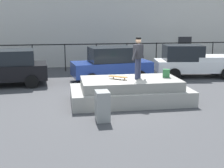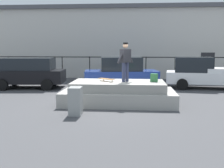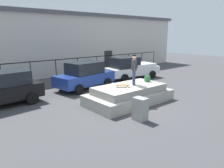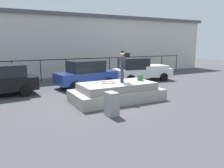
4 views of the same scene
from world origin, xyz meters
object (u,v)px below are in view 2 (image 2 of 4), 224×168
(backpack, at_px, (154,78))
(car_white_pickup_far, at_px, (205,73))
(car_blue_sedan_mid, at_px, (121,73))
(utility_box, at_px, (76,101))
(skateboarder, at_px, (125,59))
(skateboard, at_px, (106,79))
(car_black_hatchback_near, at_px, (29,72))

(backpack, xyz_separation_m, car_white_pickup_far, (3.25, 4.59, -0.21))
(car_blue_sedan_mid, relative_size, utility_box, 4.41)
(skateboarder, bearing_deg, utility_box, -129.55)
(car_white_pickup_far, bearing_deg, car_blue_sedan_mid, -174.96)
(skateboard, relative_size, car_white_pickup_far, 0.15)
(skateboard, xyz_separation_m, backpack, (2.02, 0.07, 0.07))
(car_blue_sedan_mid, xyz_separation_m, utility_box, (-1.31, -6.30, -0.42))
(backpack, relative_size, car_blue_sedan_mid, 0.08)
(skateboarder, xyz_separation_m, utility_box, (-1.70, -2.06, -1.40))
(car_blue_sedan_mid, xyz_separation_m, car_white_pickup_far, (4.85, 0.43, -0.01))
(skateboard, distance_m, backpack, 2.03)
(skateboarder, relative_size, car_black_hatchback_near, 0.39)
(car_black_hatchback_near, height_order, utility_box, car_black_hatchback_near)
(skateboarder, distance_m, backpack, 1.45)
(skateboarder, xyz_separation_m, skateboard, (-0.81, 0.02, -0.85))
(car_black_hatchback_near, relative_size, car_white_pickup_far, 0.86)
(car_black_hatchback_near, bearing_deg, backpack, -29.22)
(car_white_pickup_far, relative_size, utility_box, 4.88)
(skateboard, relative_size, car_black_hatchback_near, 0.18)
(skateboarder, height_order, car_white_pickup_far, skateboarder)
(skateboard, height_order, utility_box, skateboard)
(skateboard, distance_m, car_white_pickup_far, 7.04)
(skateboarder, xyz_separation_m, car_white_pickup_far, (4.47, 4.67, -0.99))
(skateboarder, xyz_separation_m, car_blue_sedan_mid, (-0.39, 4.24, -0.98))
(skateboarder, distance_m, car_black_hatchback_near, 7.11)
(skateboarder, relative_size, car_white_pickup_far, 0.34)
(skateboarder, height_order, car_black_hatchback_near, skateboarder)
(utility_box, bearing_deg, skateboarder, 48.40)
(backpack, bearing_deg, utility_box, -124.03)
(car_black_hatchback_near, xyz_separation_m, utility_box, (4.10, -6.06, -0.44))
(car_blue_sedan_mid, bearing_deg, skateboarder, -84.81)
(skateboard, height_order, car_blue_sedan_mid, car_blue_sedan_mid)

